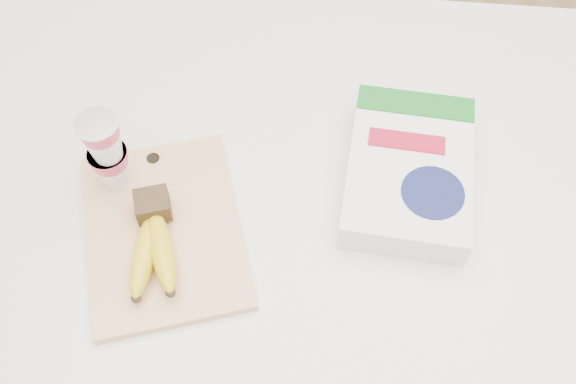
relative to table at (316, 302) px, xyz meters
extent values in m
plane|color=tan|center=(0.00, 0.00, -0.48)|extent=(4.00, 4.00, 0.00)
cube|color=silver|center=(0.00, 0.00, 0.00)|extent=(1.27, 0.85, 0.95)
cube|color=#E9B280|center=(-0.23, -0.12, 0.48)|extent=(0.30, 0.35, 0.01)
cube|color=#382816|center=(-0.24, -0.09, 0.51)|extent=(0.06, 0.06, 0.03)
ellipsoid|color=gold|center=(-0.24, -0.17, 0.51)|extent=(0.04, 0.15, 0.04)
sphere|color=#382816|center=(-0.24, -0.23, 0.51)|extent=(0.01, 0.01, 0.01)
ellipsoid|color=gold|center=(-0.22, -0.16, 0.51)|extent=(0.08, 0.15, 0.04)
sphere|color=#382816|center=(-0.19, -0.22, 0.51)|extent=(0.01, 0.01, 0.01)
cylinder|color=silver|center=(-0.31, -0.05, 0.63)|extent=(0.06, 0.06, 0.00)
cube|color=white|center=(0.12, 0.01, 0.50)|extent=(0.20, 0.28, 0.06)
cube|color=#17671E|center=(0.13, 0.11, 0.53)|extent=(0.18, 0.06, 0.00)
cylinder|color=#121846|center=(0.15, -0.05, 0.53)|extent=(0.10, 0.10, 0.00)
cube|color=#A61229|center=(0.11, 0.04, 0.53)|extent=(0.11, 0.04, 0.00)
camera|label=1|loc=(-0.01, -0.55, 1.29)|focal=40.00mm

